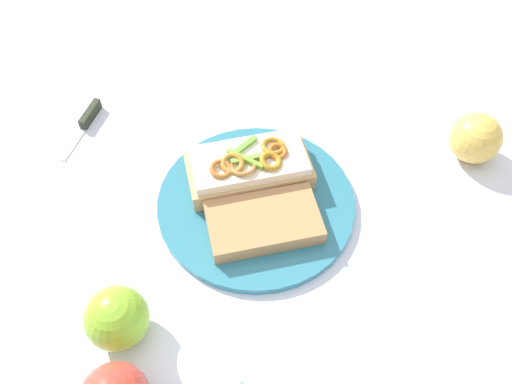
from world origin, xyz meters
name	(u,v)px	position (x,y,z in m)	size (l,w,h in m)	color
ground_plane	(256,206)	(0.00, 0.00, 0.00)	(2.00, 2.00, 0.00)	silver
plate	(256,203)	(0.00, 0.00, 0.01)	(0.27, 0.27, 0.01)	teal
sandwich	(249,167)	(-0.04, 0.02, 0.03)	(0.14, 0.19, 0.05)	tan
bread_slice_side	(264,222)	(0.04, -0.02, 0.02)	(0.14, 0.08, 0.02)	tan
apple_0	(117,318)	(0.06, -0.23, 0.04)	(0.07, 0.07, 0.07)	#88BD2C
apple_2	(476,138)	(0.10, 0.31, 0.04)	(0.07, 0.07, 0.07)	#E0B84D
drinking_glass	(216,380)	(0.19, -0.18, 0.06)	(0.07, 0.07, 0.12)	silver
knife	(87,120)	(-0.27, -0.13, 0.01)	(0.08, 0.10, 0.02)	silver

